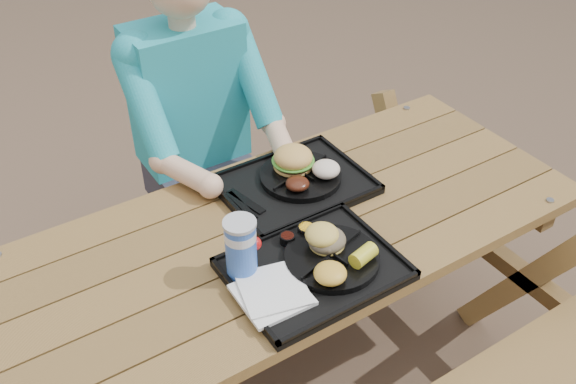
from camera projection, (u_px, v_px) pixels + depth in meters
ground at (288, 382)px, 2.35m from camera, size 60.00×60.00×0.00m
picnic_table at (288, 313)px, 2.12m from camera, size 1.80×1.49×0.75m
tray_near at (314, 270)px, 1.73m from camera, size 0.45×0.35×0.02m
tray_far at (294, 186)px, 2.03m from camera, size 0.45×0.35×0.02m
plate_near at (332, 258)px, 1.74m from camera, size 0.26×0.26×0.02m
plate_far at (301, 176)px, 2.04m from camera, size 0.26×0.26×0.02m
napkin_stack at (272, 294)px, 1.64m from camera, size 0.18×0.18×0.02m
soda_cup at (241, 249)px, 1.66m from camera, size 0.08×0.08×0.17m
condiment_bbq at (287, 239)px, 1.80m from camera, size 0.04×0.04×0.03m
condiment_mustard at (306, 231)px, 1.82m from camera, size 0.05×0.05×0.03m
sandwich at (327, 232)px, 1.73m from camera, size 0.10×0.10×0.10m
mac_cheese at (330, 273)px, 1.65m from camera, size 0.09×0.09×0.04m
corn_cob at (364, 255)px, 1.70m from camera, size 0.09×0.09×0.04m
cutlery_far at (246, 201)px, 1.95m from camera, size 0.06×0.15×0.01m
burger at (293, 153)px, 2.02m from camera, size 0.13×0.13×0.11m
baked_beans at (297, 184)px, 1.96m from camera, size 0.07×0.07×0.03m
potato_salad at (326, 169)px, 2.01m from camera, size 0.09×0.09×0.05m
diner at (196, 150)px, 2.41m from camera, size 0.48×0.84×1.28m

